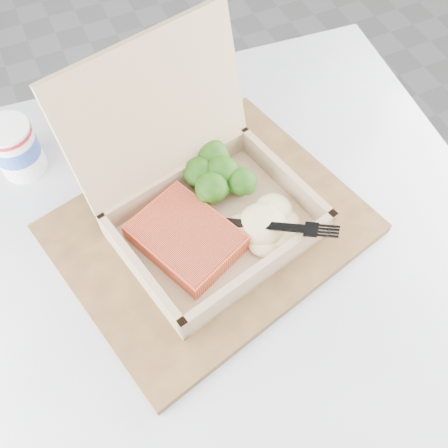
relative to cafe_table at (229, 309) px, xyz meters
name	(u,v)px	position (x,y,z in m)	size (l,w,h in m)	color
floor	(253,291)	(0.18, 0.21, -0.53)	(4.00, 4.00, 0.00)	gray
cafe_table	(229,309)	(0.00, 0.00, 0.00)	(0.83, 0.83, 0.71)	black
serving_tray	(210,229)	(-0.01, 0.05, 0.19)	(0.38, 0.31, 0.02)	brown
takeout_container	(197,190)	(-0.01, 0.07, 0.25)	(0.29, 0.29, 0.22)	tan
salmon_fillet	(186,238)	(-0.05, 0.03, 0.22)	(0.10, 0.13, 0.03)	#F15E2F
broccoli_pile	(222,176)	(0.03, 0.10, 0.23)	(0.11, 0.11, 0.04)	#2F6516
mashed_potatoes	(263,224)	(0.05, 0.00, 0.23)	(0.10, 0.09, 0.04)	#F3E49D
plastic_fork	(249,222)	(0.03, 0.01, 0.24)	(0.12, 0.10, 0.02)	black
paper_cup	(15,147)	(-0.21, 0.26, 0.23)	(0.07, 0.07, 0.08)	white
receipt	(178,123)	(0.03, 0.25, 0.18)	(0.08, 0.14, 0.00)	white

